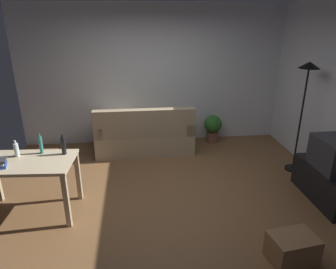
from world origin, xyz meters
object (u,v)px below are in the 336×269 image
object	(u,v)px
torchiere_lamp	(306,88)
bottle_dark	(63,146)
bottle_clear	(16,150)
bottle_tall	(41,145)
tv	(333,155)
potted_plant	(213,127)
desk	(25,169)
tv_stand	(327,184)
storage_box	(292,248)
couch	(145,136)

from	to	relation	value
torchiere_lamp	bottle_dark	bearing A→B (deg)	-170.12
bottle_clear	bottle_tall	bearing A→B (deg)	12.40
tv	potted_plant	world-z (taller)	tv
desk	tv	bearing A→B (deg)	2.18
tv	bottle_dark	world-z (taller)	bottle_dark
tv_stand	storage_box	world-z (taller)	tv_stand
torchiere_lamp	bottle_dark	distance (m)	3.68
tv	bottle_clear	size ratio (longest dim) A/B	2.75
torchiere_lamp	bottle_dark	size ratio (longest dim) A/B	6.74
storage_box	tv	bearing A→B (deg)	45.68
tv_stand	torchiere_lamp	bearing A→B (deg)	0.00
bottle_dark	torchiere_lamp	bearing A→B (deg)	9.88
torchiere_lamp	bottle_tall	world-z (taller)	torchiere_lamp
storage_box	bottle_tall	bearing A→B (deg)	153.51
tv_stand	potted_plant	xyz separation A→B (m)	(-1.07, 2.27, 0.09)
desk	storage_box	bearing A→B (deg)	-17.63
potted_plant	storage_box	world-z (taller)	potted_plant
torchiere_lamp	potted_plant	bearing A→B (deg)	128.46
tv	tv_stand	bearing A→B (deg)	90.00
tv	bottle_clear	world-z (taller)	bottle_clear
desk	storage_box	world-z (taller)	desk
couch	tv_stand	distance (m)	3.15
bottle_clear	bottle_tall	world-z (taller)	bottle_tall
couch	desk	distance (m)	2.43
tv_stand	bottle_clear	bearing A→B (deg)	86.02
bottle_clear	bottle_dark	xyz separation A→B (m)	(0.59, 0.00, 0.03)
torchiere_lamp	bottle_tall	bearing A→B (deg)	-171.74
storage_box	bottle_clear	bearing A→B (deg)	156.64
couch	tv_stand	size ratio (longest dim) A/B	1.64
storage_box	couch	bearing A→B (deg)	115.49
desk	potted_plant	distance (m)	3.67
bottle_tall	desk	bearing A→B (deg)	-127.14
bottle_tall	storage_box	bearing A→B (deg)	-26.49
bottle_clear	desk	bearing A→B (deg)	-50.74
potted_plant	bottle_clear	distance (m)	3.71
tv	bottle_tall	size ratio (longest dim) A/B	2.22
torchiere_lamp	bottle_clear	distance (m)	4.26
desk	bottle_clear	world-z (taller)	bottle_clear
couch	torchiere_lamp	xyz separation A→B (m)	(2.47, -1.04, 1.11)
tv	storage_box	world-z (taller)	tv
storage_box	desk	bearing A→B (deg)	158.25
tv_stand	tv	distance (m)	0.46
potted_plant	bottle_clear	world-z (taller)	bottle_clear
bottle_clear	bottle_dark	distance (m)	0.59
couch	bottle_dark	bearing A→B (deg)	56.28
storage_box	bottle_tall	xyz separation A→B (m)	(-2.85, 1.42, 0.73)
tv_stand	bottle_dark	bearing A→B (deg)	85.32
tv	couch	bearing A→B (deg)	51.74
tv_stand	tv	xyz separation A→B (m)	(0.00, -0.00, 0.46)
couch	storage_box	world-z (taller)	couch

